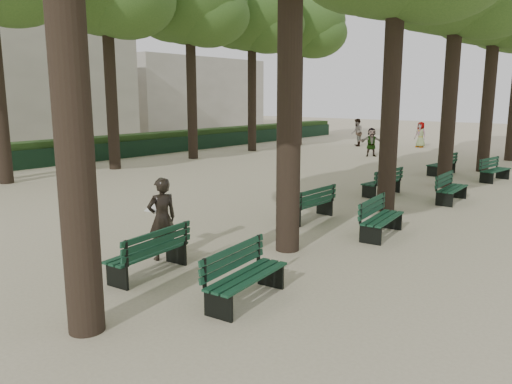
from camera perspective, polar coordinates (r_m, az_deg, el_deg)
The scene contains 19 objects.
ground at distance 10.15m, azimuth -13.64°, elevation -8.78°, with size 120.00×120.00×0.00m, color #C2B593.
tree_far_3 at distance 27.56m, azimuth -7.61°, elevation 20.87°, with size 6.00×6.00×10.45m.
tree_far_4 at distance 31.17m, azimuth -0.47°, elevation 19.80°, with size 6.00×6.00×10.45m.
tree_far_5 at distance 35.12m, azimuth 5.05°, elevation 18.77°, with size 6.00×6.00×10.45m.
bench_left_0 at distance 9.81m, azimuth -12.19°, elevation -7.73°, with size 0.78×1.85×0.92m.
bench_left_1 at distance 13.80m, azimuth 6.08°, elevation -2.08°, with size 0.61×1.81×0.92m.
bench_left_2 at distance 17.67m, azimuth 14.15°, elevation 0.54°, with size 0.75×1.85×0.92m.
bench_left_3 at distance 23.07m, azimuth 20.42°, elevation 2.57°, with size 0.77×1.85×0.92m.
bench_right_0 at distance 8.41m, azimuth -1.07°, elevation -10.69°, with size 0.78×1.85×0.92m.
bench_right_1 at distance 12.53m, azimuth 14.18°, elevation -3.71°, with size 0.78×1.85×0.92m.
bench_right_2 at distance 17.17m, azimuth 21.47°, elevation -0.19°, with size 0.65×1.82×0.92m.
bench_right_3 at distance 22.08m, azimuth 25.65°, elevation 1.83°, with size 0.81×1.86×0.92m.
man_with_map at distance 10.51m, azimuth -10.69°, elevation -3.02°, with size 0.70×0.77×1.74m.
pedestrian_a at distance 34.24m, azimuth 11.46°, elevation 6.68°, with size 0.90×0.37×1.85m, color #262628.
pedestrian_e at distance 28.79m, azimuth 13.05°, elevation 5.58°, with size 1.48×0.32×1.59m, color #262628.
pedestrian_d at distance 34.61m, azimuth 18.29°, elevation 6.24°, with size 0.81×0.33×1.67m, color #262628.
fence at distance 28.32m, azimuth -14.36°, elevation 4.73°, with size 0.08×42.00×0.90m, color black.
hedge at distance 28.87m, azimuth -15.20°, elevation 5.10°, with size 1.20×42.00×1.20m, color #1E3A14.
building_far at distance 54.12m, azimuth -9.63°, elevation 10.99°, with size 12.00×16.00×7.00m, color #B7B2A3.
Camera 1 is at (7.70, -5.67, 3.38)m, focal length 35.00 mm.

